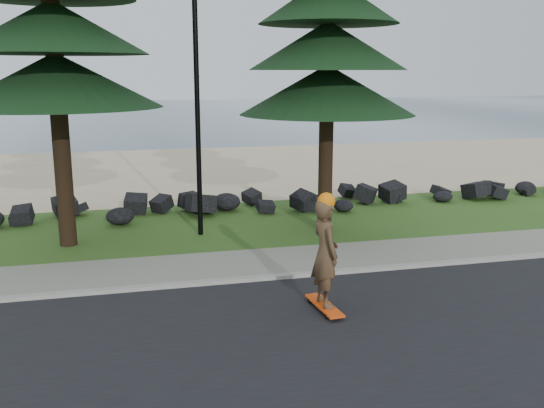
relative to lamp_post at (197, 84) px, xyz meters
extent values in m
plane|color=#31551A|center=(0.00, -3.20, -4.13)|extent=(160.00, 160.00, 0.00)
cube|color=black|center=(0.00, -7.70, -4.12)|extent=(160.00, 7.00, 0.02)
cube|color=#9B978C|center=(0.00, -4.10, -4.08)|extent=(160.00, 0.20, 0.10)
cube|color=gray|center=(0.00, -3.00, -4.09)|extent=(160.00, 2.00, 0.08)
cube|color=tan|center=(0.00, 11.30, -4.13)|extent=(160.00, 15.00, 0.01)
cube|color=#324C60|center=(0.00, 47.80, -4.13)|extent=(160.00, 58.00, 0.01)
cylinder|color=black|center=(3.50, -0.40, 1.87)|extent=(0.40, 0.40, 12.00)
cylinder|color=black|center=(0.00, 0.00, -0.13)|extent=(0.14, 0.14, 8.00)
cube|color=#F64A0E|center=(1.60, -6.05, -4.02)|extent=(0.41, 1.25, 0.04)
imported|color=#4E3823|center=(1.60, -6.05, -2.97)|extent=(0.56, 0.79, 2.05)
sphere|color=orange|center=(1.60, -6.05, -1.99)|extent=(0.33, 0.33, 0.33)
camera|label=1|loc=(-1.94, -16.33, 0.37)|focal=40.00mm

